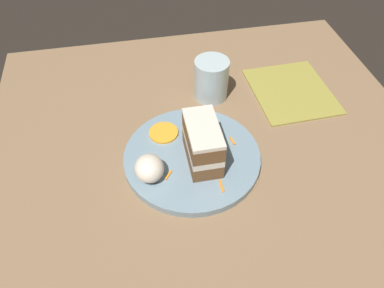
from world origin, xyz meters
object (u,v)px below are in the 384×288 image
Objects in this scene: plate at (192,157)px; drinking_glass at (211,82)px; cake_slice at (203,143)px; cream_dollop at (149,168)px; menu_card at (291,91)px; orange_garnish at (164,133)px.

plate is 0.21m from drinking_glass.
cake_slice is 1.84× the size of cream_dollop.
drinking_glass is at bearing 72.44° from cake_slice.
drinking_glass is at bearing 171.19° from menu_card.
cream_dollop is 0.28m from drinking_glass.
plate is 2.44× the size of cake_slice.
cream_dollop is at bearing -167.09° from cake_slice.
drinking_glass is (-0.22, 0.17, 0.00)m from cream_dollop.
plate is 2.84× the size of drinking_glass.
cake_slice reaches higher than menu_card.
menu_card is at bearing 120.67° from plate.
cake_slice is at bearing 37.97° from orange_garnish.
cake_slice is (0.01, 0.02, 0.05)m from plate.
menu_card is (0.02, 0.19, -0.04)m from drinking_glass.
cake_slice is at bearing 102.68° from cream_dollop.
drinking_glass reaches higher than orange_garnish.
plate is at bearing -150.96° from menu_card.
menu_card is (-0.20, 0.36, -0.04)m from cream_dollop.
cake_slice is at bearing -17.79° from drinking_glass.
plate is 0.10m from cream_dollop.
drinking_glass reaches higher than cream_dollop.
cake_slice is 0.11m from cream_dollop.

